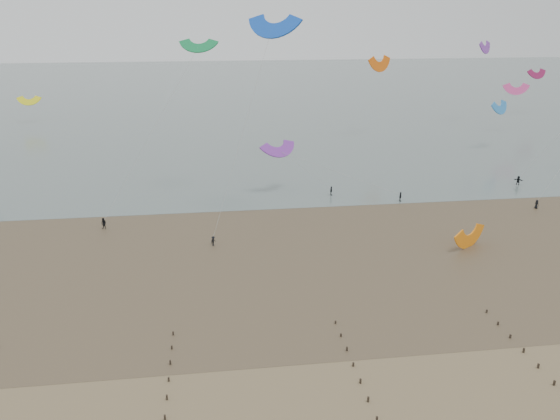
{
  "coord_description": "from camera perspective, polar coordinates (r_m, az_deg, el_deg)",
  "views": [
    {
      "loc": [
        -9.04,
        -39.91,
        33.22
      ],
      "look_at": [
        -0.23,
        28.0,
        8.0
      ],
      "focal_mm": 35.0,
      "sensor_mm": 36.0,
      "label": 1
    }
  ],
  "objects": [
    {
      "name": "ground",
      "position": [
        52.71,
        4.4,
        -18.92
      ],
      "size": [
        500.0,
        500.0,
        0.0
      ],
      "primitive_type": "plane",
      "color": "brown",
      "rests_on": "ground"
    },
    {
      "name": "grounded_kite",
      "position": [
        86.06,
        19.1,
        -3.67
      ],
      "size": [
        7.84,
        7.41,
        3.42
      ],
      "primitive_type": null,
      "rotation": [
        1.54,
        0.0,
        0.56
      ],
      "color": "orange",
      "rests_on": "ground"
    },
    {
      "name": "kites_airborne",
      "position": [
        127.51,
        -10.97,
        14.29
      ],
      "size": [
        210.51,
        114.66,
        41.86
      ],
      "color": "blue",
      "rests_on": "ground"
    },
    {
      "name": "sea_and_shore",
      "position": [
        81.55,
        -3.27,
        -3.85
      ],
      "size": [
        500.0,
        665.0,
        0.03
      ],
      "color": "#475654",
      "rests_on": "ground"
    },
    {
      "name": "kitesurfers",
      "position": [
        101.43,
        13.41,
        1.06
      ],
      "size": [
        154.03,
        23.74,
        1.88
      ],
      "color": "black",
      "rests_on": "ground"
    }
  ]
}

